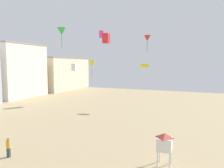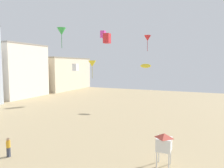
{
  "view_description": "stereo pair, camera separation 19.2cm",
  "coord_description": "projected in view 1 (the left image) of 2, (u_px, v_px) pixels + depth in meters",
  "views": [
    {
      "loc": [
        13.17,
        -2.52,
        7.77
      ],
      "look_at": [
        4.76,
        17.45,
        5.73
      ],
      "focal_mm": 33.4,
      "sensor_mm": 36.0,
      "label": 1
    },
    {
      "loc": [
        13.34,
        -2.45,
        7.77
      ],
      "look_at": [
        4.76,
        17.45,
        5.73
      ],
      "focal_mm": 33.4,
      "sensor_mm": 36.0,
      "label": 2
    }
  ],
  "objects": [
    {
      "name": "boardwalk_hotel_mid",
      "position": [
        13.0,
        71.0,
        50.1
      ],
      "size": [
        10.51,
        12.41,
        12.58
      ],
      "color": "silver",
      "rests_on": "ground"
    },
    {
      "name": "boardwalk_hotel_far",
      "position": [
        58.0,
        73.0,
        66.11
      ],
      "size": [
        11.72,
        19.21,
        9.86
      ],
      "color": "beige",
      "rests_on": "ground"
    },
    {
      "name": "kite_flyer",
      "position": [
        8.0,
        146.0,
        17.42
      ],
      "size": [
        0.34,
        0.34,
        1.64
      ],
      "rotation": [
        0.0,
        0.0,
        5.06
      ],
      "color": "#383D4C",
      "rests_on": "ground"
    },
    {
      "name": "lifeguard_stand",
      "position": [
        165.0,
        142.0,
        15.92
      ],
      "size": [
        1.1,
        1.1,
        2.55
      ],
      "rotation": [
        0.0,
        0.0,
        0.16
      ],
      "color": "white",
      "rests_on": "ground"
    },
    {
      "name": "kite_white_box",
      "position": [
        74.0,
        67.0,
        42.32
      ],
      "size": [
        0.94,
        0.94,
        1.48
      ],
      "color": "white"
    },
    {
      "name": "kite_yellow_delta",
      "position": [
        92.0,
        64.0,
        25.78
      ],
      "size": [
        0.97,
        0.97,
        2.21
      ],
      "color": "yellow"
    },
    {
      "name": "kite_yellow_parafoil",
      "position": [
        145.0,
        66.0,
        37.86
      ],
      "size": [
        1.94,
        0.54,
        0.75
      ],
      "color": "yellow"
    },
    {
      "name": "kite_red_delta",
      "position": [
        147.0,
        38.0,
        23.79
      ],
      "size": [
        0.79,
        0.79,
        1.79
      ],
      "color": "red"
    },
    {
      "name": "kite_magenta_box",
      "position": [
        102.0,
        34.0,
        45.59
      ],
      "size": [
        0.98,
        0.98,
        1.54
      ],
      "color": "#DB3D9E"
    },
    {
      "name": "kite_red_box",
      "position": [
        106.0,
        38.0,
        33.91
      ],
      "size": [
        1.01,
        1.01,
        1.59
      ],
      "color": "red"
    },
    {
      "name": "kite_green_delta_2",
      "position": [
        62.0,
        31.0,
        18.59
      ],
      "size": [
        0.79,
        0.79,
        1.8
      ],
      "color": "green"
    }
  ]
}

